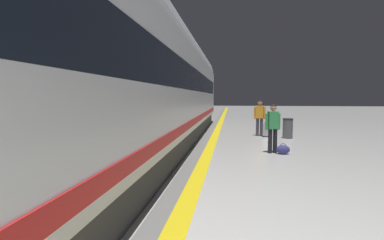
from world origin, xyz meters
TOP-DOWN VIEW (x-y plane):
  - safety_line_strip at (-1.15, 10.00)m, footprint 0.36×80.00m
  - tactile_edge_band at (-1.42, 10.00)m, footprint 0.51×80.00m
  - high_speed_train at (-3.15, 7.70)m, footprint 2.94×28.91m
  - passenger_near at (0.97, 13.98)m, footprint 0.53×0.26m
  - suitcase_near at (1.29, 13.73)m, footprint 0.39×0.25m
  - passenger_mid at (1.00, 9.85)m, footprint 0.50×0.28m
  - duffel_bag_mid at (1.32, 9.71)m, footprint 0.44×0.26m
  - waste_bin at (2.17, 13.37)m, footprint 0.46×0.46m

SIDE VIEW (x-z plane):
  - tactile_edge_band at x=-1.42m, z-range 0.00..0.01m
  - safety_line_strip at x=-1.15m, z-range 0.00..0.01m
  - duffel_bag_mid at x=1.32m, z-range -0.03..0.33m
  - suitcase_near at x=1.29m, z-range -0.17..0.89m
  - waste_bin at x=2.17m, z-range 0.00..0.91m
  - passenger_mid at x=1.00m, z-range 0.13..1.78m
  - passenger_near at x=0.97m, z-range 0.14..1.87m
  - high_speed_train at x=-3.15m, z-range 0.02..4.99m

